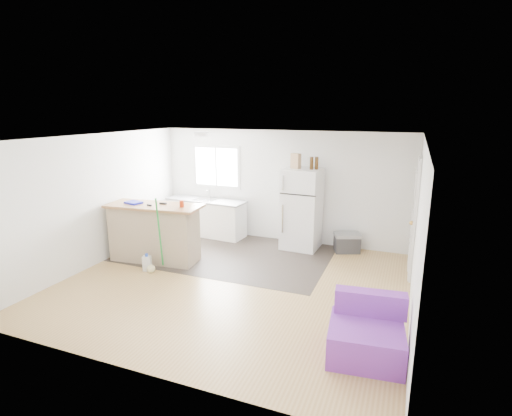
{
  "coord_description": "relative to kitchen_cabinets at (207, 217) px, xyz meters",
  "views": [
    {
      "loc": [
        2.6,
        -5.6,
        2.83
      ],
      "look_at": [
        0.12,
        0.7,
        1.14
      ],
      "focal_mm": 28.0,
      "sensor_mm": 36.0,
      "label": 1
    }
  ],
  "objects": [
    {
      "name": "vinyl_zone",
      "position": [
        0.97,
        -0.96,
        -0.42
      ],
      "size": [
        4.05,
        2.5,
        0.0
      ],
      "primitive_type": "cube",
      "color": "#352C27",
      "rests_on": "floor"
    },
    {
      "name": "cooler",
      "position": [
        3.2,
        0.01,
        -0.23
      ],
      "size": [
        0.6,
        0.51,
        0.39
      ],
      "rotation": [
        0.0,
        0.0,
        0.38
      ],
      "color": "#323235",
      "rests_on": "floor"
    },
    {
      "name": "red_cup",
      "position": [
        0.46,
        -1.76,
        0.73
      ],
      "size": [
        0.09,
        0.09,
        0.12
      ],
      "primitive_type": "cylinder",
      "rotation": [
        0.0,
        0.0,
        -0.08
      ],
      "color": "#BC2F0B",
      "rests_on": "peninsula"
    },
    {
      "name": "peninsula",
      "position": [
        -0.14,
        -1.79,
        0.13
      ],
      "size": [
        1.84,
        0.85,
        1.1
      ],
      "rotation": [
        0.0,
        0.0,
        0.1
      ],
      "color": "tan",
      "rests_on": "floor"
    },
    {
      "name": "mop",
      "position": [
        0.17,
        -2.3,
        -0.19
      ],
      "size": [
        0.3,
        0.38,
        1.39
      ],
      "rotation": [
        0.0,
        0.0,
        0.46
      ],
      "color": "green",
      "rests_on": "floor"
    },
    {
      "name": "room",
      "position": [
        1.69,
        -2.21,
        0.77
      ],
      "size": [
        5.51,
        5.01,
        2.41
      ],
      "color": "#A97F47",
      "rests_on": "ground"
    },
    {
      "name": "cleaner_jug",
      "position": [
        0.02,
        -2.29,
        -0.28
      ],
      "size": [
        0.17,
        0.15,
        0.32
      ],
      "rotation": [
        0.0,
        0.0,
        0.38
      ],
      "color": "silver",
      "rests_on": "floor"
    },
    {
      "name": "bottle_right",
      "position": [
        2.53,
        -0.07,
        1.37
      ],
      "size": [
        0.09,
        0.09,
        0.25
      ],
      "primitive_type": "cylinder",
      "rotation": [
        0.0,
        0.0,
        -0.44
      ],
      "color": "#3D240B",
      "rests_on": "refrigerator"
    },
    {
      "name": "interior_door",
      "position": [
        4.42,
        -0.66,
        0.59
      ],
      "size": [
        0.11,
        0.92,
        2.1
      ],
      "color": "white",
      "rests_on": "right_wall"
    },
    {
      "name": "bottle_left",
      "position": [
        2.44,
        -0.12,
        1.37
      ],
      "size": [
        0.09,
        0.09,
        0.25
      ],
      "primitive_type": "cylinder",
      "rotation": [
        0.0,
        0.0,
        -0.34
      ],
      "color": "#3D240B",
      "rests_on": "refrigerator"
    },
    {
      "name": "tool_b",
      "position": [
        -0.14,
        -1.9,
        0.69
      ],
      "size": [
        0.11,
        0.07,
        0.03
      ],
      "primitive_type": "cube",
      "rotation": [
        0.0,
        0.0,
        -0.32
      ],
      "color": "black",
      "rests_on": "peninsula"
    },
    {
      "name": "ceiling_fixture",
      "position": [
        0.49,
        -1.01,
        1.94
      ],
      "size": [
        0.3,
        0.3,
        0.07
      ],
      "primitive_type": "cylinder",
      "color": "white",
      "rests_on": "ceiling"
    },
    {
      "name": "blue_tray",
      "position": [
        -0.53,
        -1.85,
        0.69
      ],
      "size": [
        0.34,
        0.28,
        0.04
      ],
      "primitive_type": "cube",
      "rotation": [
        0.0,
        0.0,
        -0.23
      ],
      "color": "#1217AE",
      "rests_on": "peninsula"
    },
    {
      "name": "cardboard_box",
      "position": [
        2.11,
        -0.09,
        1.39
      ],
      "size": [
        0.22,
        0.17,
        0.3
      ],
      "primitive_type": "cube",
      "rotation": [
        0.0,
        0.0,
        -0.42
      ],
      "color": "tan",
      "rests_on": "refrigerator"
    },
    {
      "name": "tool_a",
      "position": [
        0.02,
        -1.69,
        0.69
      ],
      "size": [
        0.14,
        0.06,
        0.03
      ],
      "primitive_type": "cube",
      "rotation": [
        0.0,
        0.0,
        -0.05
      ],
      "color": "black",
      "rests_on": "peninsula"
    },
    {
      "name": "refrigerator",
      "position": [
        2.26,
        -0.07,
        0.41
      ],
      "size": [
        0.77,
        0.73,
        1.67
      ],
      "rotation": [
        0.0,
        0.0,
        -0.05
      ],
      "color": "white",
      "rests_on": "floor"
    },
    {
      "name": "purple_seat",
      "position": [
        3.97,
        -3.45,
        -0.17
      ],
      "size": [
        0.93,
        0.88,
        0.7
      ],
      "rotation": [
        0.0,
        0.0,
        0.11
      ],
      "color": "purple",
      "rests_on": "floor"
    },
    {
      "name": "window",
      "position": [
        0.14,
        0.28,
        1.13
      ],
      "size": [
        1.18,
        0.06,
        0.98
      ],
      "color": "white",
      "rests_on": "back_wall"
    },
    {
      "name": "kitchen_cabinets",
      "position": [
        0.0,
        0.0,
        0.0
      ],
      "size": [
        1.9,
        0.73,
        1.1
      ],
      "rotation": [
        0.0,
        0.0,
        -0.08
      ],
      "color": "white",
      "rests_on": "floor"
    }
  ]
}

